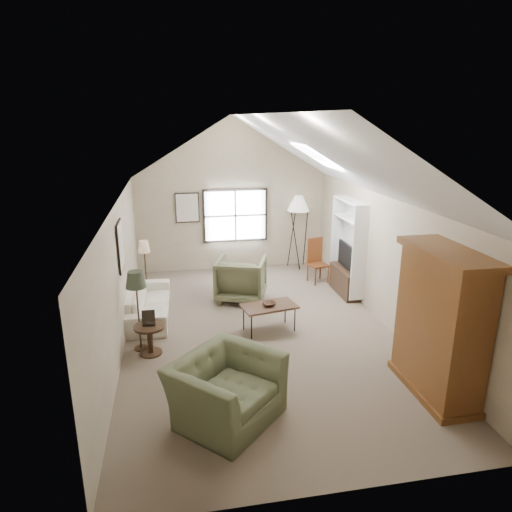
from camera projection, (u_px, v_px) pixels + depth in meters
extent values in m
cube|color=#746453|center=(260.00, 332.00, 8.74)|extent=(5.00, 8.00, 0.01)
cube|color=tan|center=(231.00, 223.00, 12.14)|extent=(5.00, 0.01, 2.50)
cube|color=tan|center=(335.00, 395.00, 4.61)|extent=(5.00, 0.01, 2.50)
cube|color=tan|center=(119.00, 278.00, 7.94)|extent=(0.01, 8.00, 2.50)
cube|color=tan|center=(387.00, 262.00, 8.81)|extent=(0.01, 8.00, 2.50)
cube|color=black|center=(235.00, 215.00, 12.06)|extent=(1.72, 0.08, 1.42)
cube|color=black|center=(120.00, 246.00, 8.08)|extent=(0.68, 0.04, 0.88)
cube|color=black|center=(187.00, 208.00, 11.78)|extent=(0.62, 0.04, 0.78)
cube|color=brown|center=(441.00, 324.00, 6.54)|extent=(0.60, 1.50, 2.20)
cube|color=white|center=(348.00, 246.00, 10.32)|extent=(0.32, 1.30, 2.10)
cube|color=#382316|center=(345.00, 281.00, 10.56)|extent=(0.34, 1.18, 0.60)
cube|color=black|center=(346.00, 256.00, 10.38)|extent=(0.05, 0.90, 0.55)
imported|color=beige|center=(148.00, 302.00, 9.33)|extent=(0.89, 2.15, 0.62)
imported|color=#525B40|center=(226.00, 390.00, 6.11)|extent=(1.79, 1.79, 0.88)
imported|color=#5C5D41|center=(241.00, 279.00, 10.19)|extent=(1.33, 1.34, 0.97)
cube|color=#3C2818|center=(269.00, 318.00, 8.72)|extent=(1.11, 0.75, 0.52)
imported|color=#3B2718|center=(269.00, 304.00, 8.64)|extent=(0.29, 0.29, 0.06)
cylinder|color=#311B14|center=(150.00, 340.00, 7.86)|extent=(0.55, 0.55, 0.53)
cube|color=brown|center=(318.00, 261.00, 11.22)|extent=(0.52, 0.52, 1.10)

